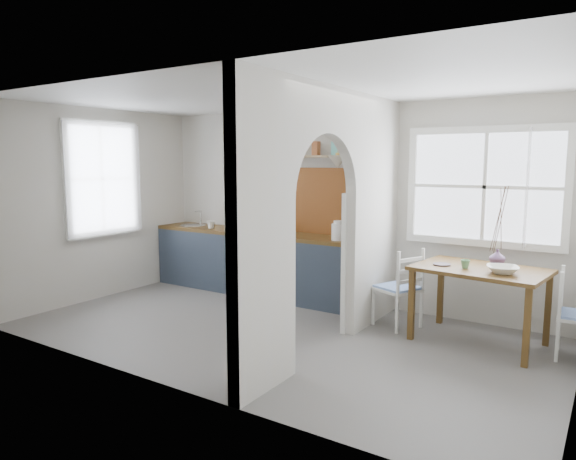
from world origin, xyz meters
The scene contains 25 objects.
floor centered at (0.00, 0.00, 0.00)m, with size 5.80×3.20×0.01m, color slate.
ceiling centered at (0.00, 0.00, 2.60)m, with size 5.80×3.20×0.01m, color beige.
walls centered at (0.00, 0.00, 1.30)m, with size 5.81×3.21×2.60m.
partition centered at (0.70, 0.06, 1.45)m, with size 0.12×3.20×2.60m.
kitchen_window centered at (-2.87, 0.00, 1.65)m, with size 0.10×1.16×1.50m, color white, non-canonical shape.
nook_window centered at (1.80, 1.56, 1.60)m, with size 1.76×0.10×1.30m, color white, non-canonical shape.
counter centered at (-1.13, 1.33, 0.46)m, with size 3.50×0.60×0.90m.
sink centered at (-2.43, 1.30, 0.89)m, with size 0.40×0.40×0.02m, color silver.
backsplash centered at (-0.20, 1.58, 1.35)m, with size 1.65×0.03×0.90m, color brown.
shelf centered at (-0.20, 1.49, 2.00)m, with size 1.75×0.20×0.21m.
pendant_lamp centered at (0.15, 1.15, 1.88)m, with size 0.26×0.26×0.16m, color beige.
utensil_rail centered at (0.61, 0.90, 1.45)m, with size 0.02×0.02×0.50m, color silver.
dining_table centered at (1.94, 0.92, 0.40)m, with size 1.28×0.85×0.80m, color #513412, non-canonical shape.
chair_left centered at (1.03, 0.97, 0.46)m, with size 0.42×0.42×0.92m, color white, non-canonical shape.
kettle centered at (0.14, 1.19, 1.02)m, with size 0.21×0.17×0.25m, color white, non-canonical shape.
mug_a centered at (-1.96, 1.18, 0.96)m, with size 0.12×0.12×0.11m, color white.
mug_b centered at (-1.62, 1.38, 0.94)m, with size 0.10×0.10×0.08m, color silver.
knife_block centered at (-1.21, 1.35, 1.00)m, with size 0.09×0.13×0.21m, color black.
jar centered at (-0.91, 1.40, 0.99)m, with size 0.11×0.11×0.18m, color #8E805E.
towel_magenta centered at (0.58, 0.99, 0.28)m, with size 0.02×0.03×0.61m, color #CF2174.
towel_orange centered at (0.58, 0.92, 0.25)m, with size 0.02×0.03×0.50m, color orange.
bowl centered at (2.18, 0.77, 0.83)m, with size 0.30×0.30×0.07m, color white.
table_cup centered at (1.81, 0.82, 0.84)m, with size 0.09×0.09×0.09m, color #68A974.
plate centered at (1.56, 0.85, 0.80)m, with size 0.18×0.18×0.02m, color #36282A.
vase centered at (2.05, 1.17, 0.88)m, with size 0.16×0.16×0.17m, color #5F4165.
Camera 1 is at (3.08, -4.51, 1.89)m, focal length 32.00 mm.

